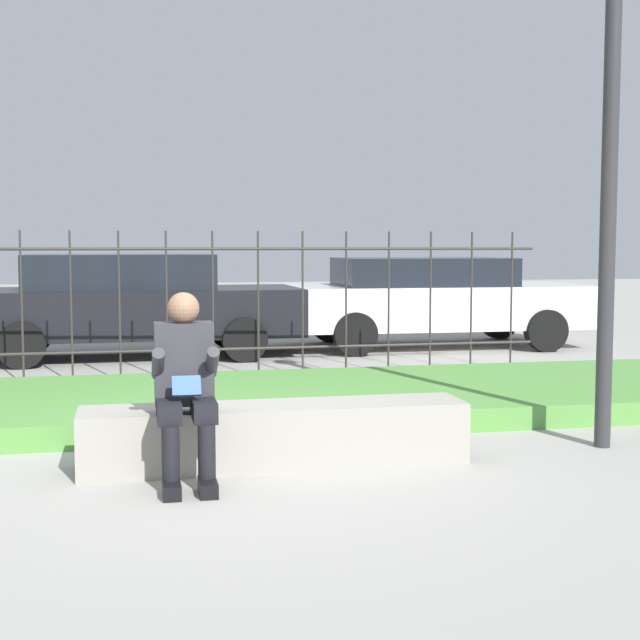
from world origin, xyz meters
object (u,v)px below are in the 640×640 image
Objects in this scene: stone_bench at (276,438)px; street_lamp at (612,74)px; person_seated_reader at (185,380)px; car_parked_right at (431,299)px; car_parked_center at (130,303)px.

street_lamp is (2.51, 0.03, 2.59)m from stone_bench.
car_parked_right is at bearing 59.63° from person_seated_reader.
person_seated_reader is at bearing -174.25° from street_lamp.
car_parked_center is at bearing -174.29° from car_parked_right.
street_lamp reaches higher than car_parked_center.
car_parked_right is 1.01× the size of car_parked_center.
car_parked_center reaches higher than person_seated_reader.
stone_bench is 0.84m from person_seated_reader.
car_parked_right is at bearing 62.74° from stone_bench.
street_lamp is at bearing -96.41° from car_parked_right.
street_lamp is (3.15, 0.32, 2.12)m from person_seated_reader.
street_lamp is at bearing 5.75° from person_seated_reader.
car_parked_center is (-0.99, 6.28, 0.55)m from stone_bench.
car_parked_right is (3.41, 6.62, 0.53)m from stone_bench.
street_lamp reaches higher than stone_bench.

